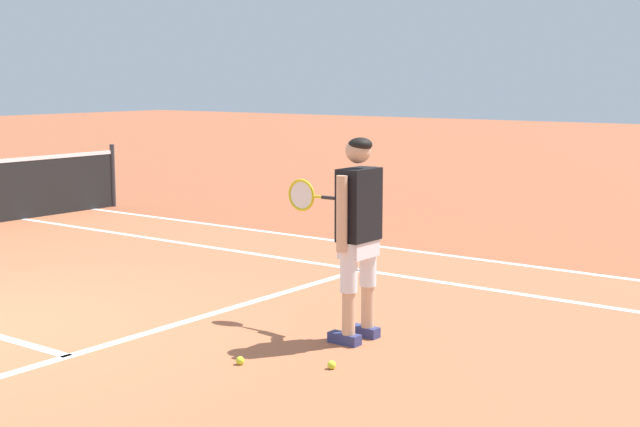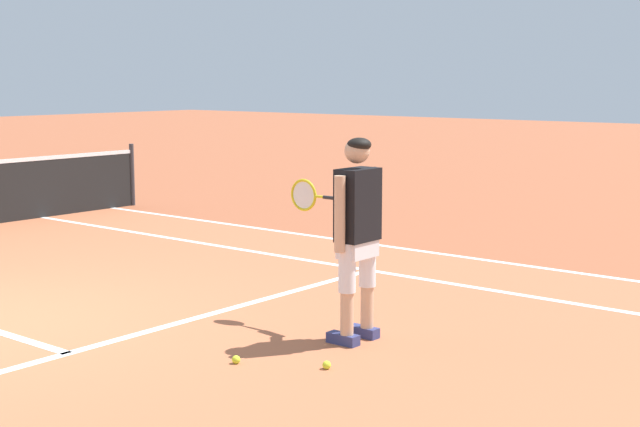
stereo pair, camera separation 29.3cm
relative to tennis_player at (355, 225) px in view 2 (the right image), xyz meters
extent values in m
cube|color=#B2603D|center=(-1.75, 2.51, -0.99)|extent=(10.98, 11.31, 0.00)
cube|color=white|center=(-1.75, 1.57, -0.99)|extent=(8.23, 0.10, 0.01)
cube|color=white|center=(2.36, 2.51, -0.99)|extent=(0.10, 10.91, 0.01)
cube|color=white|center=(3.74, 2.51, -0.99)|extent=(0.10, 10.91, 0.01)
cylinder|color=#333338|center=(4.19, 7.97, -0.45)|extent=(0.08, 0.08, 1.07)
cube|color=navy|center=(-0.15, 0.01, -0.94)|extent=(0.11, 0.28, 0.09)
cube|color=navy|center=(0.13, 0.01, -0.94)|extent=(0.11, 0.28, 0.09)
cylinder|color=tan|center=(-0.15, -0.03, -0.72)|extent=(0.11, 0.11, 0.36)
cylinder|color=silver|center=(-0.15, -0.03, -0.33)|extent=(0.14, 0.14, 0.41)
cylinder|color=tan|center=(0.13, -0.03, -0.72)|extent=(0.11, 0.11, 0.36)
cylinder|color=silver|center=(0.13, -0.03, -0.33)|extent=(0.14, 0.14, 0.41)
cube|color=silver|center=(-0.01, -0.03, -0.17)|extent=(0.34, 0.20, 0.20)
cube|color=black|center=(-0.01, -0.03, 0.17)|extent=(0.38, 0.22, 0.60)
cylinder|color=tan|center=(-0.25, -0.03, 0.12)|extent=(0.09, 0.09, 0.62)
cylinder|color=black|center=(0.26, 0.06, 0.32)|extent=(0.09, 0.26, 0.29)
cylinder|color=tan|center=(0.30, 0.27, 0.18)|extent=(0.08, 0.29, 0.14)
sphere|color=tan|center=(-0.01, -0.02, 0.62)|extent=(0.21, 0.21, 0.21)
ellipsoid|color=black|center=(-0.01, -0.04, 0.67)|extent=(0.20, 0.20, 0.12)
cylinder|color=#232326|center=(0.31, 0.49, 0.15)|extent=(0.03, 0.20, 0.03)
cylinder|color=yellow|center=(0.32, 0.64, 0.15)|extent=(0.02, 0.10, 0.02)
torus|color=yellow|center=(0.32, 0.83, 0.15)|extent=(0.03, 0.30, 0.30)
cylinder|color=silver|center=(0.32, 0.83, 0.15)|extent=(0.01, 0.25, 0.25)
sphere|color=#CCE02D|center=(-0.75, -0.29, -0.96)|extent=(0.07, 0.07, 0.07)
sphere|color=#CCE02D|center=(-1.08, 0.34, -0.96)|extent=(0.07, 0.07, 0.07)
camera|label=1|loc=(-6.14, -4.22, 1.20)|focal=51.16mm
camera|label=2|loc=(-5.96, -4.45, 1.20)|focal=51.16mm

